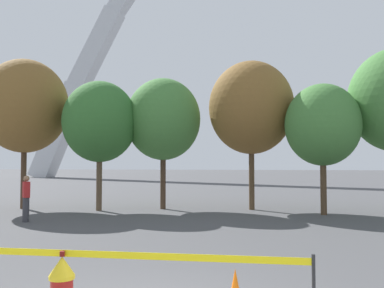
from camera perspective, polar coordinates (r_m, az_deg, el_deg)
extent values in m
cylinder|color=gold|center=(5.33, -17.37, -16.99)|extent=(0.30, 0.30, 0.04)
cone|color=gold|center=(5.30, -17.35, -15.62)|extent=(0.30, 0.30, 0.22)
cylinder|color=#5E0F0D|center=(5.27, -17.33, -14.14)|extent=(0.06, 0.06, 0.06)
cube|color=yellow|center=(5.25, -15.94, -14.21)|extent=(5.47, 0.14, 0.08)
cube|color=silver|center=(61.89, -17.72, 1.60)|extent=(7.99, 2.72, 14.05)
cube|color=silver|center=(61.52, -12.96, 12.56)|extent=(7.64, 2.43, 11.55)
cylinder|color=#473323|center=(20.05, -22.05, -4.12)|extent=(0.24, 0.24, 2.87)
ellipsoid|color=brown|center=(20.21, -21.90, 4.85)|extent=(3.82, 3.82, 4.20)
cylinder|color=brown|center=(18.29, -12.59, -5.17)|extent=(0.24, 0.24, 2.38)
ellipsoid|color=#336B2D|center=(18.36, -12.50, 3.01)|extent=(3.17, 3.17, 3.49)
cylinder|color=#473323|center=(18.56, -3.98, -5.03)|extent=(0.24, 0.24, 2.49)
ellipsoid|color=#427A38|center=(18.64, -3.96, 3.40)|extent=(3.32, 3.32, 3.65)
cylinder|color=brown|center=(18.41, 8.16, -4.55)|extent=(0.24, 0.24, 2.79)
ellipsoid|color=brown|center=(18.56, 8.10, 4.96)|extent=(3.72, 3.72, 4.09)
cylinder|color=brown|center=(17.22, 17.54, -5.56)|extent=(0.24, 0.24, 2.21)
ellipsoid|color=#427A38|center=(17.26, 17.43, 2.54)|extent=(2.95, 2.95, 3.25)
cylinder|color=#38383D|center=(15.58, -21.77, -8.35)|extent=(0.22, 0.22, 0.84)
cube|color=#B22323|center=(15.52, -21.73, -5.81)|extent=(0.38, 0.39, 0.54)
sphere|color=#936B4C|center=(15.50, -21.71, -4.41)|extent=(0.20, 0.20, 0.20)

